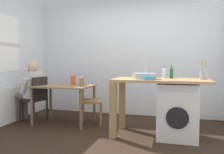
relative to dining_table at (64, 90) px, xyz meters
name	(u,v)px	position (x,y,z in m)	size (l,w,h in m)	color
ground_plane	(101,138)	(0.99, -0.63, -0.64)	(5.46, 5.46, 0.00)	black
wall_back	(127,55)	(0.99, 1.12, 0.71)	(4.60, 0.10, 2.70)	silver
radiator	(8,105)	(-1.03, -0.33, -0.29)	(0.10, 0.80, 0.70)	white
dining_table	(64,90)	(0.00, 0.00, 0.00)	(1.10, 0.76, 0.74)	olive
chair_person_seat	(36,97)	(-0.55, -0.11, -0.14)	(0.47, 0.47, 0.90)	black
chair_opposite	(87,98)	(0.48, 0.03, -0.14)	(0.50, 0.50, 0.90)	olive
seated_person	(30,88)	(-0.71, -0.08, 0.03)	(0.54, 0.54, 1.20)	#595651
kitchen_counter	(147,89)	(1.66, -0.30, 0.12)	(1.50, 0.68, 0.92)	tan
washing_machine	(178,111)	(2.13, -0.31, -0.21)	(0.60, 0.61, 0.86)	silver
sink_basin	(144,76)	(1.60, -0.30, 0.32)	(0.38, 0.38, 0.09)	#9EA0A5
tap	(146,70)	(1.60, -0.12, 0.42)	(0.02, 0.02, 0.28)	#B2B2B7
bottle_tall_green	(164,73)	(1.90, -0.07, 0.36)	(0.06, 0.06, 0.19)	silver
bottle_squat_brown	(171,72)	(2.02, -0.12, 0.38)	(0.06, 0.06, 0.22)	#19592D
mixing_bowl	(149,78)	(1.70, -0.50, 0.31)	(0.19, 0.19, 0.05)	teal
utensil_crock	(203,75)	(2.50, -0.25, 0.35)	(0.11, 0.11, 0.30)	gray
vase	(73,80)	(0.15, 0.10, 0.19)	(0.09, 0.09, 0.18)	#D84C38
scissors	(157,79)	(1.82, -0.40, 0.28)	(0.15, 0.06, 0.01)	#B2B2B7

